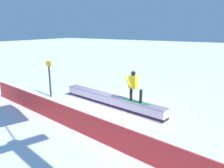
{
  "coord_description": "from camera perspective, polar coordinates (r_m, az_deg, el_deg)",
  "views": [
    {
      "loc": [
        -6.06,
        9.3,
        4.04
      ],
      "look_at": [
        -0.78,
        1.12,
        1.57
      ],
      "focal_mm": 35.61,
      "sensor_mm": 36.0,
      "label": 1
    }
  ],
  "objects": [
    {
      "name": "safety_fence",
      "position": [
        9.38,
        -10.78,
        -8.53
      ],
      "size": [
        13.08,
        2.05,
        0.91
      ],
      "primitive_type": "cube",
      "rotation": [
        0.0,
        0.0,
        -0.15
      ],
      "color": "red",
      "rests_on": "ground_plane"
    },
    {
      "name": "grind_box",
      "position": [
        11.72,
        -0.23,
        -4.5
      ],
      "size": [
        6.43,
        1.51,
        0.61
      ],
      "color": "white",
      "rests_on": "ground_plane"
    },
    {
      "name": "trail_marker",
      "position": [
        13.67,
        -15.7,
        1.48
      ],
      "size": [
        0.4,
        0.1,
        2.16
      ],
      "color": "#262628",
      "rests_on": "ground_plane"
    },
    {
      "name": "ground_plane",
      "position": [
        11.82,
        -0.23,
        -5.78
      ],
      "size": [
        120.0,
        120.0,
        0.0
      ],
      "primitive_type": "plane",
      "color": "white"
    },
    {
      "name": "snowboarder",
      "position": [
        10.53,
        5.63,
        -0.29
      ],
      "size": [
        1.52,
        0.46,
        1.48
      ],
      "color": "green",
      "rests_on": "grind_box"
    }
  ]
}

